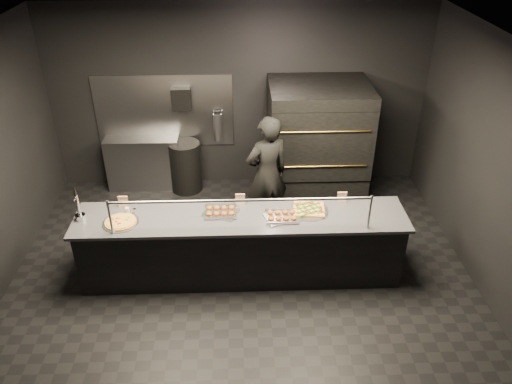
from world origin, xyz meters
TOP-DOWN VIEW (x-y plane):
  - room at (-0.02, 0.05)m, footprint 6.04×6.00m
  - service_counter at (0.00, -0.00)m, footprint 4.10×0.78m
  - pizza_oven at (1.20, 1.90)m, footprint 1.50×1.23m
  - prep_shelf at (-1.60, 2.32)m, footprint 1.20×0.35m
  - towel_dispenser at (-0.90, 2.39)m, footprint 0.30×0.20m
  - fire_extinguisher at (-0.35, 2.40)m, footprint 0.14×0.14m
  - beer_tap at (-1.95, 0.00)m, footprint 0.12×0.17m
  - round_pizza at (-1.45, -0.09)m, footprint 0.43×0.43m
  - slider_tray_a at (-0.25, 0.08)m, footprint 0.47×0.41m
  - slider_tray_b at (0.50, -0.05)m, footprint 0.47×0.41m
  - square_pizza at (0.85, 0.09)m, footprint 0.49×0.49m
  - condiment_jar at (-1.37, 0.11)m, footprint 0.13×0.05m
  - tent_cards at (-0.06, 0.28)m, footprint 2.90×0.04m
  - trash_bin at (-0.90, 2.22)m, footprint 0.51×0.51m
  - worker at (0.38, 1.11)m, footprint 0.76×0.64m

SIDE VIEW (x-z plane):
  - trash_bin at x=-0.90m, z-range 0.00..0.85m
  - prep_shelf at x=-1.60m, z-range 0.00..0.90m
  - service_counter at x=0.00m, z-range -0.22..1.15m
  - worker at x=0.38m, z-range 0.00..1.76m
  - round_pizza at x=-1.45m, z-range 0.92..0.95m
  - square_pizza at x=0.85m, z-range 0.92..0.96m
  - slider_tray_a at x=-0.25m, z-range 0.91..0.98m
  - slider_tray_b at x=0.50m, z-range 0.91..0.98m
  - condiment_jar at x=-1.37m, z-range 0.92..1.01m
  - pizza_oven at x=1.20m, z-range 0.01..1.92m
  - tent_cards at x=-0.06m, z-range 0.92..1.07m
  - beer_tap at x=-1.95m, z-range 0.82..1.29m
  - fire_extinguisher at x=-0.35m, z-range 0.81..1.31m
  - room at x=-0.02m, z-range 0.00..3.00m
  - towel_dispenser at x=-0.90m, z-range 1.38..1.73m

